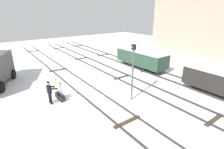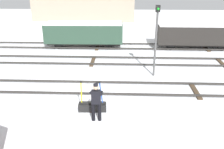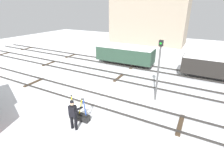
{
  "view_description": "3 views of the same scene",
  "coord_description": "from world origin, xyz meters",
  "px_view_note": "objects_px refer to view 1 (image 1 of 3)",
  "views": [
    {
      "loc": [
        12.24,
        -5.73,
        6.19
      ],
      "look_at": [
        0.64,
        2.69,
        0.87
      ],
      "focal_mm": 27.49,
      "sensor_mm": 36.0,
      "label": 1
    },
    {
      "loc": [
        2.0,
        -11.99,
        5.82
      ],
      "look_at": [
        1.51,
        0.1,
        0.84
      ],
      "focal_mm": 40.36,
      "sensor_mm": 36.0,
      "label": 2
    },
    {
      "loc": [
        6.18,
        -8.4,
        5.97
      ],
      "look_at": [
        0.91,
        1.38,
        1.55
      ],
      "focal_mm": 27.21,
      "sensor_mm": 36.0,
      "label": 3
    }
  ],
  "objects_px": {
    "rail_worker": "(50,91)",
    "freight_car_near_switch": "(141,58)",
    "signal_post": "(133,68)",
    "switch_lever_frame": "(60,96)"
  },
  "relations": [
    {
      "from": "signal_post",
      "to": "freight_car_near_switch",
      "type": "relative_size",
      "value": 0.66
    },
    {
      "from": "switch_lever_frame",
      "to": "freight_car_near_switch",
      "type": "xyz_separation_m",
      "value": [
        -1.8,
        10.19,
        0.94
      ]
    },
    {
      "from": "rail_worker",
      "to": "freight_car_near_switch",
      "type": "bearing_deg",
      "value": 98.77
    },
    {
      "from": "switch_lever_frame",
      "to": "signal_post",
      "type": "bearing_deg",
      "value": 51.09
    },
    {
      "from": "signal_post",
      "to": "switch_lever_frame",
      "type": "bearing_deg",
      "value": -127.02
    },
    {
      "from": "signal_post",
      "to": "freight_car_near_switch",
      "type": "bearing_deg",
      "value": 130.11
    },
    {
      "from": "rail_worker",
      "to": "freight_car_near_switch",
      "type": "xyz_separation_m",
      "value": [
        -2.06,
        10.94,
        0.22
      ]
    },
    {
      "from": "switch_lever_frame",
      "to": "rail_worker",
      "type": "height_order",
      "value": "rail_worker"
    },
    {
      "from": "rail_worker",
      "to": "freight_car_near_switch",
      "type": "distance_m",
      "value": 11.14
    },
    {
      "from": "signal_post",
      "to": "rail_worker",
      "type": "bearing_deg",
      "value": -120.46
    }
  ]
}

